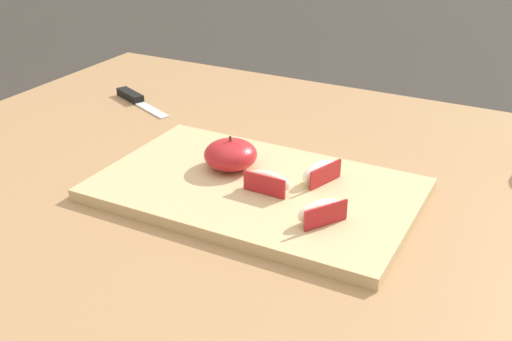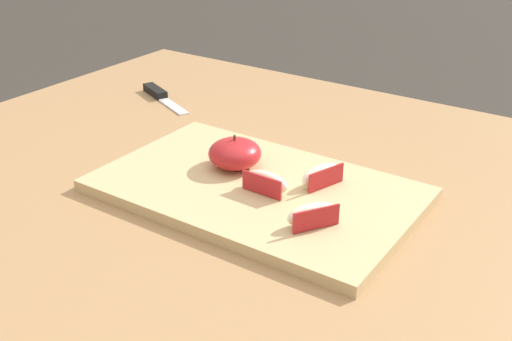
{
  "view_description": "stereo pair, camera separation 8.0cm",
  "coord_description": "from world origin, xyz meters",
  "px_view_note": "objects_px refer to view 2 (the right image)",
  "views": [
    {
      "loc": [
        0.3,
        -0.66,
        1.15
      ],
      "look_at": [
        -0.04,
        -0.03,
        0.8
      ],
      "focal_mm": 43.46,
      "sensor_mm": 36.0,
      "label": 1
    },
    {
      "loc": [
        0.37,
        -0.62,
        1.15
      ],
      "look_at": [
        -0.04,
        -0.03,
        0.8
      ],
      "focal_mm": 43.46,
      "sensor_mm": 36.0,
      "label": 2
    }
  ],
  "objects_px": {
    "apple_half_skin_up": "(233,154)",
    "paring_knife": "(158,94)",
    "apple_wedge_near_knife": "(321,175)",
    "apple_wedge_front": "(266,182)",
    "apple_wedge_right": "(312,215)",
    "cutting_board": "(256,189)"
  },
  "relations": [
    {
      "from": "apple_wedge_near_knife",
      "to": "apple_wedge_front",
      "type": "distance_m",
      "value": 0.07
    },
    {
      "from": "apple_half_skin_up",
      "to": "apple_wedge_right",
      "type": "xyz_separation_m",
      "value": [
        0.16,
        -0.07,
        -0.01
      ]
    },
    {
      "from": "paring_knife",
      "to": "cutting_board",
      "type": "bearing_deg",
      "value": -30.47
    },
    {
      "from": "apple_wedge_near_knife",
      "to": "apple_wedge_front",
      "type": "height_order",
      "value": "same"
    },
    {
      "from": "apple_wedge_near_knife",
      "to": "cutting_board",
      "type": "bearing_deg",
      "value": -146.28
    },
    {
      "from": "cutting_board",
      "to": "apple_wedge_front",
      "type": "bearing_deg",
      "value": -22.98
    },
    {
      "from": "cutting_board",
      "to": "apple_half_skin_up",
      "type": "xyz_separation_m",
      "value": [
        -0.05,
        0.02,
        0.03
      ]
    },
    {
      "from": "apple_wedge_front",
      "to": "apple_wedge_right",
      "type": "height_order",
      "value": "same"
    },
    {
      "from": "apple_half_skin_up",
      "to": "apple_wedge_right",
      "type": "bearing_deg",
      "value": -23.82
    },
    {
      "from": "cutting_board",
      "to": "apple_half_skin_up",
      "type": "height_order",
      "value": "apple_half_skin_up"
    },
    {
      "from": "paring_knife",
      "to": "apple_wedge_near_knife",
      "type": "bearing_deg",
      "value": -21.19
    },
    {
      "from": "apple_wedge_front",
      "to": "apple_wedge_near_knife",
      "type": "bearing_deg",
      "value": 49.59
    },
    {
      "from": "apple_wedge_near_knife",
      "to": "apple_wedge_front",
      "type": "bearing_deg",
      "value": -130.41
    },
    {
      "from": "apple_wedge_right",
      "to": "paring_knife",
      "type": "xyz_separation_m",
      "value": [
        -0.48,
        0.26,
        -0.02
      ]
    },
    {
      "from": "apple_wedge_near_knife",
      "to": "apple_wedge_right",
      "type": "bearing_deg",
      "value": -66.84
    },
    {
      "from": "apple_half_skin_up",
      "to": "paring_knife",
      "type": "distance_m",
      "value": 0.37
    },
    {
      "from": "apple_wedge_right",
      "to": "apple_half_skin_up",
      "type": "bearing_deg",
      "value": 156.18
    },
    {
      "from": "apple_half_skin_up",
      "to": "apple_wedge_front",
      "type": "distance_m",
      "value": 0.08
    },
    {
      "from": "apple_half_skin_up",
      "to": "apple_wedge_front",
      "type": "xyz_separation_m",
      "value": [
        0.08,
        -0.03,
        -0.01
      ]
    },
    {
      "from": "cutting_board",
      "to": "paring_knife",
      "type": "distance_m",
      "value": 0.43
    },
    {
      "from": "apple_half_skin_up",
      "to": "apple_wedge_front",
      "type": "height_order",
      "value": "apple_half_skin_up"
    },
    {
      "from": "apple_half_skin_up",
      "to": "apple_wedge_near_knife",
      "type": "xyz_separation_m",
      "value": [
        0.12,
        0.02,
        -0.01
      ]
    }
  ]
}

